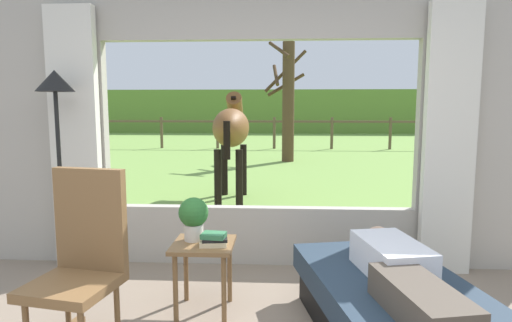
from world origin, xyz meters
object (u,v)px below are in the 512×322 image
(potted_plant, at_px, (194,216))
(horse, at_px, (232,128))
(book_stack, at_px, (214,240))
(pasture_tree, at_px, (288,99))
(side_table, at_px, (204,255))
(floor_lamp_left, at_px, (56,111))
(rocking_chair, at_px, (82,263))
(recliner_sofa, at_px, (395,314))
(reclining_person, at_px, (400,270))

(potted_plant, height_order, horse, horse)
(book_stack, xyz_separation_m, pasture_tree, (0.66, 8.74, 1.12))
(side_table, height_order, floor_lamp_left, floor_lamp_left)
(rocking_chair, height_order, floor_lamp_left, floor_lamp_left)
(side_table, height_order, horse, horse)
(side_table, relative_size, horse, 0.29)
(horse, height_order, pasture_tree, pasture_tree)
(side_table, xyz_separation_m, potted_plant, (-0.08, 0.06, 0.28))
(horse, bearing_deg, recliner_sofa, -71.17)
(reclining_person, bearing_deg, potted_plant, 146.98)
(horse, xyz_separation_m, pasture_tree, (0.96, 4.88, 0.53))
(book_stack, bearing_deg, side_table, 147.29)
(recliner_sofa, height_order, floor_lamp_left, floor_lamp_left)
(potted_plant, distance_m, pasture_tree, 8.72)
(rocking_chair, bearing_deg, reclining_person, 11.70)
(rocking_chair, distance_m, pasture_tree, 9.37)
(reclining_person, relative_size, side_table, 2.75)
(potted_plant, bearing_deg, reclining_person, -21.37)
(recliner_sofa, relative_size, potted_plant, 5.77)
(recliner_sofa, bearing_deg, side_table, 150.07)
(horse, bearing_deg, side_table, -87.38)
(recliner_sofa, distance_m, reclining_person, 0.31)
(recliner_sofa, bearing_deg, reclining_person, -101.66)
(rocking_chair, bearing_deg, potted_plant, 54.98)
(potted_plant, xyz_separation_m, pasture_tree, (0.83, 8.62, 0.98))
(reclining_person, height_order, potted_plant, potted_plant)
(rocking_chair, height_order, pasture_tree, pasture_tree)
(reclining_person, bearing_deg, book_stack, 149.11)
(rocking_chair, relative_size, pasture_tree, 0.35)
(recliner_sofa, height_order, reclining_person, reclining_person)
(reclining_person, bearing_deg, side_table, 148.10)
(horse, bearing_deg, floor_lamp_left, -110.20)
(potted_plant, bearing_deg, book_stack, -34.77)
(side_table, bearing_deg, rocking_chair, -142.19)
(rocking_chair, height_order, side_table, rocking_chair)
(book_stack, distance_m, horse, 3.91)
(recliner_sofa, height_order, rocking_chair, rocking_chair)
(horse, bearing_deg, pasture_tree, 78.26)
(rocking_chair, distance_m, potted_plant, 0.83)
(potted_plant, bearing_deg, rocking_chair, -135.42)
(book_stack, bearing_deg, rocking_chair, -148.48)
(floor_lamp_left, xyz_separation_m, pasture_tree, (2.10, 8.08, 0.23))
(book_stack, relative_size, horse, 0.11)
(rocking_chair, bearing_deg, side_table, 48.22)
(reclining_person, distance_m, potted_plant, 1.47)
(side_table, xyz_separation_m, pasture_tree, (0.75, 8.68, 1.26))
(reclining_person, distance_m, horse, 4.57)
(reclining_person, height_order, book_stack, reclining_person)
(side_table, height_order, book_stack, book_stack)
(recliner_sofa, relative_size, rocking_chair, 1.65)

